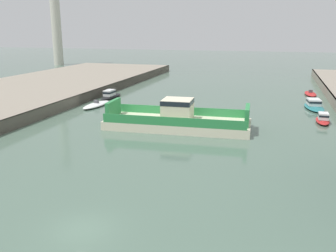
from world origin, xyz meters
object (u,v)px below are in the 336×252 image
object	(u,v)px
moored_boat_mid_right	(314,105)
moored_boat_upstream_a	(96,105)
moored_boat_mid_left	(310,94)
smokestack_distant_a	(55,6)
moored_boat_near_right	(110,95)
moored_boat_far_right	(323,119)
chain_ferry	(177,120)

from	to	relation	value
moored_boat_mid_right	moored_boat_upstream_a	xyz separation A→B (m)	(-34.49, -8.57, -0.25)
moored_boat_mid_left	smokestack_distant_a	size ratio (longest dim) A/B	0.17
moored_boat_near_right	moored_boat_upstream_a	bearing A→B (deg)	-82.58
moored_boat_near_right	moored_boat_mid_right	xyz separation A→B (m)	(35.48, 1.02, -0.04)
moored_boat_near_right	moored_boat_far_right	world-z (taller)	moored_boat_near_right
chain_ferry	moored_boat_mid_left	xyz separation A→B (m)	(18.41, 31.33, -0.89)
moored_boat_mid_right	moored_boat_near_right	bearing A→B (deg)	-178.35
chain_ferry	moored_boat_mid_left	size ratio (longest dim) A/B	2.97
moored_boat_far_right	smokestack_distant_a	xyz separation A→B (m)	(-81.20, 63.56, 19.44)
moored_boat_mid_left	smokestack_distant_a	world-z (taller)	smokestack_distant_a
chain_ferry	moored_boat_far_right	world-z (taller)	chain_ferry
chain_ferry	moored_boat_near_right	distance (m)	24.55
moored_boat_mid_left	smokestack_distant_a	distance (m)	92.95
moored_boat_mid_left	moored_boat_mid_right	xyz separation A→B (m)	(-0.41, -13.08, 0.29)
chain_ferry	moored_boat_near_right	world-z (taller)	chain_ferry
moored_boat_far_right	moored_boat_upstream_a	bearing A→B (deg)	177.96
moored_boat_near_right	moored_boat_mid_right	size ratio (longest dim) A/B	0.90
smokestack_distant_a	moored_boat_mid_left	bearing A→B (deg)	-26.60
moored_boat_mid_left	moored_boat_mid_right	size ratio (longest dim) A/B	0.81
moored_boat_mid_left	moored_boat_mid_right	world-z (taller)	moored_boat_mid_right
moored_boat_near_right	moored_boat_mid_right	world-z (taller)	moored_boat_near_right
chain_ferry	moored_boat_mid_right	bearing A→B (deg)	45.40
moored_boat_mid_left	moored_boat_mid_right	distance (m)	13.09
moored_boat_mid_right	smokestack_distant_a	bearing A→B (deg)	146.37
moored_boat_far_right	moored_boat_upstream_a	world-z (taller)	moored_boat_far_right
moored_boat_near_right	smokestack_distant_a	world-z (taller)	smokestack_distant_a
chain_ferry	smokestack_distant_a	bearing A→B (deg)	131.10
moored_boat_mid_left	moored_boat_far_right	xyz separation A→B (m)	(-0.03, -22.89, 0.28)
moored_boat_mid_right	smokestack_distant_a	world-z (taller)	smokestack_distant_a
moored_boat_mid_right	smokestack_distant_a	xyz separation A→B (m)	(-80.81, 53.76, 19.43)
moored_boat_near_right	moored_boat_mid_left	bearing A→B (deg)	21.45
chain_ferry	moored_boat_near_right	size ratio (longest dim) A/B	2.67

